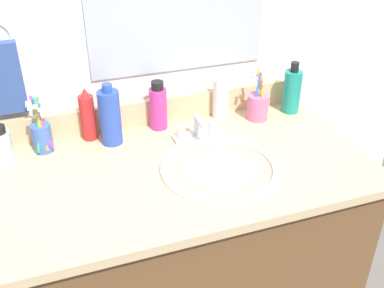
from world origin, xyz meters
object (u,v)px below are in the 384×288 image
(hand_towel, at_px, (3,79))
(bottle_gel_clear, at_px, (2,145))
(faucet, at_px, (197,130))
(bottle_shampoo_blue, at_px, (110,117))
(cup_blue_plastic, at_px, (42,135))
(bottle_lotion_white, at_px, (221,96))
(bottle_soap_pink, at_px, (157,107))
(cup_pink, at_px, (258,105))
(bottle_spray_red, at_px, (88,116))
(bottle_mouthwash_teal, at_px, (292,91))

(hand_towel, distance_m, bottle_gel_clear, 0.20)
(faucet, relative_size, bottle_shampoo_blue, 0.79)
(bottle_shampoo_blue, bearing_deg, cup_blue_plastic, 174.27)
(bottle_lotion_white, bearing_deg, bottle_gel_clear, -176.06)
(bottle_lotion_white, bearing_deg, cup_blue_plastic, -177.29)
(cup_blue_plastic, bearing_deg, bottle_soap_pink, 3.89)
(bottle_shampoo_blue, relative_size, bottle_gel_clear, 1.72)
(cup_blue_plastic, xyz_separation_m, cup_pink, (0.73, -0.03, -0.00))
(bottle_spray_red, height_order, bottle_gel_clear, bottle_spray_red)
(hand_towel, distance_m, bottle_lotion_white, 0.70)
(bottle_gel_clear, distance_m, bottle_mouthwash_teal, 0.98)
(bottle_lotion_white, distance_m, cup_blue_plastic, 0.61)
(hand_towel, bearing_deg, bottle_soap_pink, -7.35)
(bottle_shampoo_blue, relative_size, cup_blue_plastic, 1.07)
(bottle_mouthwash_teal, distance_m, cup_pink, 0.14)
(bottle_spray_red, relative_size, bottle_lotion_white, 1.00)
(bottle_spray_red, relative_size, bottle_soap_pink, 1.06)
(hand_towel, xyz_separation_m, bottle_soap_pink, (0.46, -0.06, -0.14))
(bottle_mouthwash_teal, bearing_deg, bottle_spray_red, 176.53)
(cup_blue_plastic, bearing_deg, bottle_gel_clear, -169.63)
(bottle_spray_red, distance_m, cup_pink, 0.58)
(bottle_soap_pink, relative_size, cup_pink, 0.90)
(hand_towel, height_order, bottle_spray_red, hand_towel)
(bottle_shampoo_blue, relative_size, bottle_mouthwash_teal, 1.09)
(cup_blue_plastic, bearing_deg, hand_towel, 133.22)
(bottle_soap_pink, bearing_deg, faucet, -47.45)
(faucet, xyz_separation_m, bottle_soap_pink, (-0.10, 0.11, 0.05))
(faucet, relative_size, bottle_mouthwash_teal, 0.85)
(faucet, height_order, bottle_shampoo_blue, bottle_shampoo_blue)
(bottle_mouthwash_teal, relative_size, cup_pink, 1.00)
(cup_pink, bearing_deg, bottle_gel_clear, 179.48)
(faucet, bearing_deg, bottle_mouthwash_teal, 10.66)
(cup_pink, bearing_deg, cup_blue_plastic, 177.74)
(faucet, relative_size, bottle_spray_red, 0.90)
(faucet, bearing_deg, bottle_soap_pink, 132.55)
(faucet, bearing_deg, cup_pink, 13.16)
(hand_towel, distance_m, faucet, 0.62)
(bottle_lotion_white, distance_m, cup_pink, 0.13)
(bottle_gel_clear, relative_size, cup_blue_plastic, 0.62)
(faucet, distance_m, cup_blue_plastic, 0.49)
(hand_towel, bearing_deg, bottle_mouthwash_teal, -5.94)
(bottle_spray_red, relative_size, cup_blue_plastic, 0.94)
(bottle_mouthwash_teal, distance_m, cup_blue_plastic, 0.87)
(faucet, height_order, bottle_lotion_white, bottle_lotion_white)
(faucet, xyz_separation_m, cup_blue_plastic, (-0.48, 0.09, 0.03))
(bottle_spray_red, xyz_separation_m, bottle_gel_clear, (-0.26, -0.05, -0.03))
(bottle_gel_clear, xyz_separation_m, cup_pink, (0.84, -0.01, -0.00))
(hand_towel, xyz_separation_m, cup_pink, (0.81, -0.11, -0.17))
(bottle_gel_clear, distance_m, cup_blue_plastic, 0.12)
(bottle_shampoo_blue, bearing_deg, cup_pink, -0.83)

